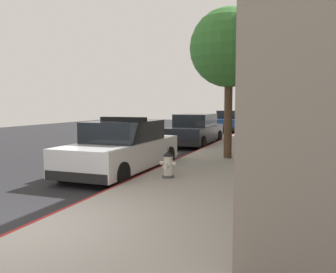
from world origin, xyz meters
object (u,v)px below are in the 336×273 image
Objects in this scene: parked_car_silver_ahead at (195,130)px; street_tree at (229,48)px; parked_car_dark_far at (230,121)px; fire_hydrant at (168,164)px; police_cruiser at (123,148)px.

street_tree is at bearing -61.71° from parked_car_silver_ahead.
fire_hydrant is (1.99, -18.90, -0.22)m from parked_car_dark_far.
street_tree is (0.77, 3.95, 3.47)m from fire_hydrant.
parked_car_silver_ahead is at bearing -89.21° from parked_car_dark_far.
parked_car_dark_far is at bearing 90.79° from parked_car_silver_ahead.
fire_hydrant is 5.31m from street_tree.
fire_hydrant is at bearing -83.98° from parked_car_dark_far.
street_tree is at bearing 78.95° from fire_hydrant.
fire_hydrant is (1.82, -0.97, -0.23)m from police_cruiser.
police_cruiser reaches higher than fire_hydrant.
police_cruiser is at bearing -89.79° from parked_car_silver_ahead.
parked_car_silver_ahead is at bearing 90.21° from police_cruiser.
police_cruiser is 1.00× the size of parked_car_silver_ahead.
parked_car_silver_ahead is at bearing 118.29° from street_tree.
parked_car_dark_far is at bearing 90.54° from police_cruiser.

